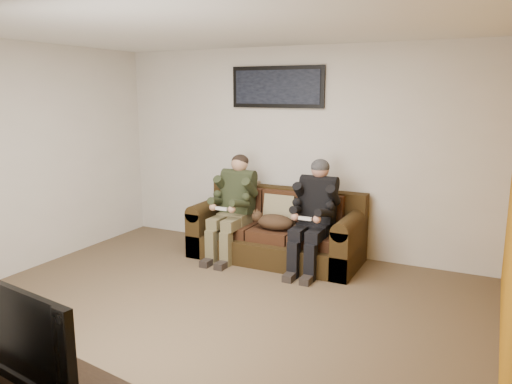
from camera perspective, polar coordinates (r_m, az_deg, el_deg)
The scene contains 12 objects.
floor at distance 4.81m, azimuth -6.07°, elevation -13.80°, with size 5.00×5.00×0.00m, color brown.
ceiling at distance 4.39m, azimuth -6.82°, elevation 18.59°, with size 5.00×5.00×0.00m, color silver.
wall_back at distance 6.41m, azimuth 4.46°, elevation 4.71°, with size 5.00×5.00×0.00m, color beige.
wall_left at distance 6.13m, azimuth -26.59°, elevation 3.22°, with size 4.50×4.50×0.00m, color beige.
sofa at distance 6.23m, azimuth 2.54°, elevation -4.66°, with size 2.07×0.89×0.85m.
throw_pillow at distance 6.20m, azimuth 2.70°, elevation -2.06°, with size 0.40×0.11×0.38m, color #8F825D.
throw_blanket at distance 6.60m, azimuth -1.50°, elevation 0.96°, with size 0.42×0.21×0.08m, color gray.
person_left at distance 6.21m, azimuth -2.57°, elevation -1.02°, with size 0.51×0.87×1.27m.
person_right at distance 5.79m, azimuth 6.71°, elevation -1.98°, with size 0.51×0.86×1.28m.
cat at distance 5.99m, azimuth 1.99°, elevation -3.40°, with size 0.66×0.26×0.24m.
framed_poster at distance 6.43m, azimuth 2.44°, elevation 11.90°, with size 1.25×0.05×0.52m.
television at distance 3.06m, azimuth -24.08°, elevation -14.22°, with size 0.97×0.13×0.56m, color black.
Camera 1 is at (2.35, -3.67, 2.05)m, focal length 35.00 mm.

